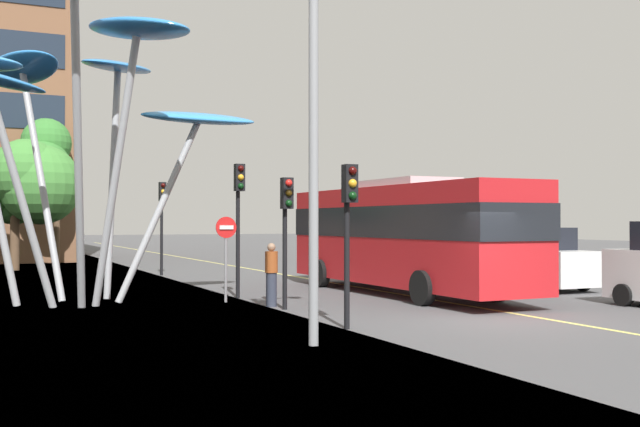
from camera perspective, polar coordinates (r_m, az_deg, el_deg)
ground at (r=17.66m, az=10.87°, el=-8.12°), size 120.00×240.00×0.10m
red_bus at (r=24.03m, az=6.18°, el=-1.35°), size 2.78×11.27×3.57m
leaf_sculpture at (r=22.26m, az=-17.32°, el=9.78°), size 9.70×10.43×8.23m
traffic_light_kerb_near at (r=16.06m, az=2.17°, el=0.28°), size 0.28×0.42×3.46m
traffic_light_kerb_far at (r=19.65m, az=-2.52°, el=-0.02°), size 0.28×0.42×3.39m
traffic_light_island_mid at (r=22.71m, az=-6.05°, el=0.90°), size 0.28×0.42×3.97m
traffic_light_opposite at (r=32.89m, az=-11.67°, el=0.40°), size 0.28×0.42×3.93m
car_parked_mid at (r=26.96m, az=15.61°, el=-3.34°), size 1.91×4.53×2.07m
street_lamp at (r=14.45m, az=0.69°, el=11.74°), size 1.58×0.44×8.54m
tree_pavement_near at (r=38.48m, az=-21.58°, el=2.03°), size 5.82×5.40×6.08m
tree_pavement_far at (r=42.78m, az=-19.97°, el=3.30°), size 3.22×3.84×7.79m
pedestrian at (r=20.50m, az=-3.64°, el=-4.57°), size 0.34×0.34×1.69m
no_entry_sign at (r=21.67m, az=-7.01°, el=-2.34°), size 0.60×0.12×2.40m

